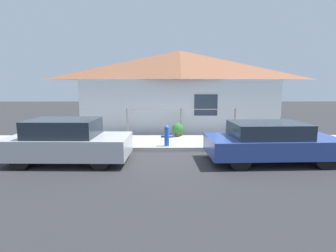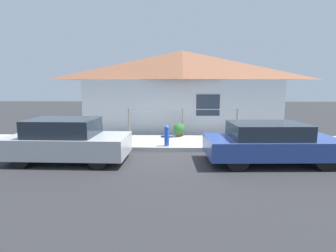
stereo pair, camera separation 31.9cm
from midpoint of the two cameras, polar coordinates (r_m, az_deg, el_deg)
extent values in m
plane|color=#2D2D30|center=(9.62, 2.70, -5.58)|extent=(60.00, 60.00, 0.00)
cube|color=#B2AFA8|center=(10.77, 2.36, -3.61)|extent=(24.00, 2.40, 0.15)
cube|color=silver|center=(12.50, 1.98, 3.99)|extent=(9.60, 0.12, 2.68)
cube|color=#2D3847|center=(12.53, 7.51, 4.54)|extent=(1.10, 0.04, 1.00)
pyramid|color=#A36647|center=(13.53, 1.85, 13.09)|extent=(10.00, 2.20, 1.44)
cylinder|color=gray|center=(11.82, -9.56, 0.82)|extent=(0.10, 0.10, 1.24)
cylinder|color=gray|center=(11.68, 2.14, 0.84)|extent=(0.10, 0.10, 1.24)
cylinder|color=gray|center=(12.03, 13.65, 0.83)|extent=(0.10, 0.10, 1.24)
cylinder|color=gray|center=(11.61, 2.16, 3.64)|extent=(4.80, 0.03, 0.03)
cube|color=#B7B7BC|center=(8.79, -21.62, -4.07)|extent=(3.73, 1.77, 0.63)
cube|color=#232D38|center=(8.74, -22.73, -0.35)|extent=(2.06, 1.54, 0.53)
cylinder|color=black|center=(9.16, -13.14, -4.71)|extent=(0.57, 0.21, 0.57)
cylinder|color=black|center=(7.80, -15.71, -7.20)|extent=(0.57, 0.21, 0.57)
cylinder|color=black|center=(9.96, -26.07, -4.31)|extent=(0.57, 0.21, 0.57)
cylinder|color=black|center=(8.72, -30.38, -6.40)|extent=(0.57, 0.21, 0.57)
cube|color=#2D4793|center=(8.78, 20.70, -4.04)|extent=(4.08, 1.91, 0.55)
cube|color=#232D38|center=(8.62, 19.90, -0.80)|extent=(2.27, 1.63, 0.46)
cylinder|color=black|center=(10.02, 25.51, -3.92)|extent=(0.67, 0.22, 0.66)
cylinder|color=black|center=(8.75, 30.16, -6.02)|extent=(0.67, 0.22, 0.66)
cylinder|color=black|center=(9.12, 11.52, -4.41)|extent=(0.67, 0.22, 0.66)
cylinder|color=black|center=(7.71, 14.25, -6.97)|extent=(0.67, 0.22, 0.66)
cylinder|color=blue|center=(9.76, -1.21, -2.51)|extent=(0.19, 0.19, 0.65)
sphere|color=blue|center=(9.70, -1.21, -0.41)|extent=(0.19, 0.19, 0.19)
cylinder|color=blue|center=(9.76, -2.00, -2.33)|extent=(0.17, 0.08, 0.08)
cylinder|color=blue|center=(9.76, -0.42, -2.33)|extent=(0.17, 0.08, 0.08)
cylinder|color=brown|center=(11.64, 1.32, -1.90)|extent=(0.22, 0.22, 0.16)
sphere|color=#2D6B2D|center=(11.59, 1.33, -0.60)|extent=(0.50, 0.50, 0.50)
camera|label=1|loc=(0.16, -90.94, -0.15)|focal=28.00mm
camera|label=2|loc=(0.16, 89.06, 0.15)|focal=28.00mm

